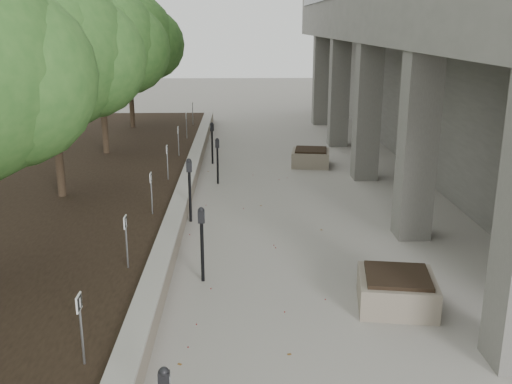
{
  "coord_description": "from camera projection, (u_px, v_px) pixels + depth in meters",
  "views": [
    {
      "loc": [
        -0.37,
        -5.96,
        4.52
      ],
      "look_at": [
        -0.01,
        6.67,
        0.84
      ],
      "focal_mm": 40.64,
      "sensor_mm": 36.0,
      "label": 1
    }
  ],
  "objects": [
    {
      "name": "crabapple_tree_4",
      "position": [
        100.0,
        70.0,
        18.47
      ],
      "size": [
        4.6,
        4.0,
        5.44
      ],
      "primitive_type": null,
      "color": "#2F6024",
      "rests_on": "planting_bed"
    },
    {
      "name": "parking_sign_8",
      "position": [
        193.0,
        114.0,
        24.44
      ],
      "size": [
        0.04,
        0.22,
        0.96
      ],
      "primitive_type": null,
      "color": "black",
      "rests_on": "planting_bed"
    },
    {
      "name": "parking_meter_4",
      "position": [
        218.0,
        161.0,
        16.84
      ],
      "size": [
        0.14,
        0.1,
        1.36
      ],
      "primitive_type": null,
      "rotation": [
        0.0,
        0.0,
        -0.01
      ],
      "color": "black",
      "rests_on": "ground"
    },
    {
      "name": "parking_sign_7",
      "position": [
        187.0,
        126.0,
        21.57
      ],
      "size": [
        0.04,
        0.22,
        0.96
      ],
      "primitive_type": null,
      "color": "black",
      "rests_on": "planting_bed"
    },
    {
      "name": "parking_meter_3",
      "position": [
        190.0,
        190.0,
        13.57
      ],
      "size": [
        0.16,
        0.13,
        1.54
      ],
      "primitive_type": null,
      "rotation": [
        0.0,
        0.0,
        0.13
      ],
      "color": "black",
      "rests_on": "ground"
    },
    {
      "name": "planting_bed",
      "position": [
        48.0,
        192.0,
        15.43
      ],
      "size": [
        7.0,
        26.0,
        0.4
      ],
      "primitive_type": "cube",
      "color": "black",
      "rests_on": "ground"
    },
    {
      "name": "parking_sign_3",
      "position": [
        127.0,
        242.0,
        10.05
      ],
      "size": [
        0.04,
        0.22,
        0.96
      ],
      "primitive_type": null,
      "color": "black",
      "rests_on": "planting_bed"
    },
    {
      "name": "parking_meter_5",
      "position": [
        212.0,
        143.0,
        19.28
      ],
      "size": [
        0.16,
        0.14,
        1.4
      ],
      "primitive_type": null,
      "rotation": [
        0.0,
        0.0,
        0.31
      ],
      "color": "black",
      "rests_on": "ground"
    },
    {
      "name": "planter_front",
      "position": [
        397.0,
        290.0,
        9.58
      ],
      "size": [
        1.41,
        1.41,
        0.58
      ],
      "primitive_type": null,
      "rotation": [
        0.0,
        0.0,
        -0.15
      ],
      "color": "gray",
      "rests_on": "ground"
    },
    {
      "name": "parking_sign_5",
      "position": [
        167.0,
        163.0,
        15.81
      ],
      "size": [
        0.04,
        0.22,
        0.96
      ],
      "primitive_type": null,
      "color": "black",
      "rests_on": "planting_bed"
    },
    {
      "name": "crabapple_tree_5",
      "position": [
        129.0,
        60.0,
        23.27
      ],
      "size": [
        4.6,
        4.0,
        5.44
      ],
      "primitive_type": null,
      "color": "#2F6024",
      "rests_on": "planting_bed"
    },
    {
      "name": "planter_back",
      "position": [
        311.0,
        157.0,
        19.14
      ],
      "size": [
        1.38,
        1.38,
        0.56
      ],
      "primitive_type": null,
      "rotation": [
        0.0,
        0.0,
        -0.15
      ],
      "color": "gray",
      "rests_on": "ground"
    },
    {
      "name": "crabapple_tree_3",
      "position": [
        52.0,
        86.0,
        13.67
      ],
      "size": [
        4.6,
        4.0,
        5.44
      ],
      "primitive_type": null,
      "color": "#2F6024",
      "rests_on": "planting_bed"
    },
    {
      "name": "parking_sign_2",
      "position": [
        81.0,
        330.0,
        7.17
      ],
      "size": [
        0.04,
        0.22,
        0.96
      ],
      "primitive_type": null,
      "color": "black",
      "rests_on": "planting_bed"
    },
    {
      "name": "berry_scatter",
      "position": [
        254.0,
        254.0,
        11.79
      ],
      "size": [
        3.3,
        14.1,
        0.02
      ],
      "primitive_type": null,
      "color": "maroon",
      "rests_on": "ground"
    },
    {
      "name": "parking_meter_2",
      "position": [
        202.0,
        245.0,
        10.4
      ],
      "size": [
        0.14,
        0.1,
        1.42
      ],
      "primitive_type": null,
      "rotation": [
        0.0,
        0.0,
        0.02
      ],
      "color": "black",
      "rests_on": "ground"
    },
    {
      "name": "retaining_wall",
      "position": [
        186.0,
        190.0,
        15.52
      ],
      "size": [
        0.39,
        26.0,
        0.5
      ],
      "primitive_type": null,
      "color": "gray",
      "rests_on": "ground"
    },
    {
      "name": "parking_sign_4",
      "position": [
        152.0,
        194.0,
        12.93
      ],
      "size": [
        0.04,
        0.22,
        0.96
      ],
      "primitive_type": null,
      "color": "black",
      "rests_on": "planting_bed"
    },
    {
      "name": "parking_sign_6",
      "position": [
        178.0,
        141.0,
        18.69
      ],
      "size": [
        0.04,
        0.22,
        0.96
      ],
      "primitive_type": null,
      "color": "black",
      "rests_on": "planting_bed"
    }
  ]
}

